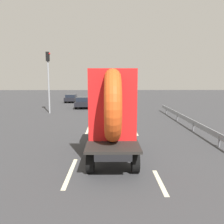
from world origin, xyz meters
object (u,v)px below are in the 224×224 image
Objects in this scene: distant_sedan at (84,102)px; traffic_light at (48,74)px; oncoming_car at (71,98)px; flatbed_truck at (112,117)px.

traffic_light is at bearing -123.54° from distant_sedan.
traffic_light is at bearing -92.06° from oncoming_car.
flatbed_truck is 15.02m from traffic_light.
traffic_light is 1.70× the size of oncoming_car.
distant_sedan reaches higher than oncoming_car.
distant_sedan is 7.16m from oncoming_car.
distant_sedan is at bearing 56.46° from traffic_light.
distant_sedan is at bearing -68.91° from oncoming_car.
traffic_light is (-2.98, -4.49, 3.25)m from distant_sedan.
oncoming_car is (0.40, 11.18, -3.33)m from traffic_light.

